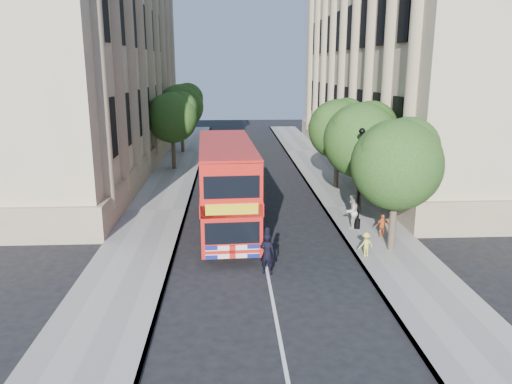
{
  "coord_description": "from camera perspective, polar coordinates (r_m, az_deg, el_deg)",
  "views": [
    {
      "loc": [
        -1.48,
        -18.01,
        8.24
      ],
      "look_at": [
        -0.23,
        5.3,
        2.3
      ],
      "focal_mm": 35.0,
      "sensor_mm": 36.0,
      "label": 1
    }
  ],
  "objects": [
    {
      "name": "box_van",
      "position": [
        34.22,
        -3.57,
        2.54
      ],
      "size": [
        2.05,
        4.69,
        2.65
      ],
      "rotation": [
        0.0,
        0.0,
        -0.03
      ],
      "color": "black",
      "rests_on": "ground"
    },
    {
      "name": "pavement_right",
      "position": [
        30.07,
        10.98,
        -1.78
      ],
      "size": [
        3.5,
        80.0,
        0.12
      ],
      "primitive_type": "cube",
      "color": "gray",
      "rests_on": "ground"
    },
    {
      "name": "double_decker_bus",
      "position": [
        24.89,
        -3.39,
        0.87
      ],
      "size": [
        3.05,
        9.84,
        4.49
      ],
      "rotation": [
        0.0,
        0.0,
        0.05
      ],
      "color": "red",
      "rests_on": "ground"
    },
    {
      "name": "tree_right_near",
      "position": [
        22.64,
        15.89,
        3.57
      ],
      "size": [
        4.0,
        4.0,
        6.08
      ],
      "color": "#473828",
      "rests_on": "ground"
    },
    {
      "name": "pavement_left",
      "position": [
        29.49,
        -11.27,
        -2.11
      ],
      "size": [
        3.5,
        80.0,
        0.12
      ],
      "primitive_type": "cube",
      "color": "gray",
      "rests_on": "ground"
    },
    {
      "name": "building_right",
      "position": [
        44.71,
        17.5,
        14.62
      ],
      "size": [
        12.0,
        38.0,
        18.0
      ],
      "primitive_type": "cube",
      "color": "tan",
      "rests_on": "ground"
    },
    {
      "name": "woman_pedestrian",
      "position": [
        25.95,
        10.89,
        -2.19
      ],
      "size": [
        1.08,
        1.05,
        1.76
      ],
      "primitive_type": "imported",
      "rotation": [
        0.0,
        0.0,
        3.8
      ],
      "color": "beige",
      "rests_on": "pavement_right"
    },
    {
      "name": "child_a",
      "position": [
        24.98,
        14.26,
        -3.76
      ],
      "size": [
        0.7,
        0.34,
        1.15
      ],
      "primitive_type": "imported",
      "rotation": [
        0.0,
        0.0,
        3.24
      ],
      "color": "orange",
      "rests_on": "pavement_right"
    },
    {
      "name": "tree_left_back",
      "position": [
        48.38,
        -8.49,
        9.94
      ],
      "size": [
        4.2,
        4.2,
        6.65
      ],
      "color": "#473828",
      "rests_on": "ground"
    },
    {
      "name": "police_constable",
      "position": [
        20.28,
        1.29,
        -7.05
      ],
      "size": [
        0.74,
        0.63,
        1.73
      ],
      "primitive_type": "imported",
      "rotation": [
        0.0,
        0.0,
        2.74
      ],
      "color": "black",
      "rests_on": "ground"
    },
    {
      "name": "lamp_post",
      "position": [
        25.52,
        11.73,
        1.0
      ],
      "size": [
        0.32,
        0.32,
        5.16
      ],
      "color": "black",
      "rests_on": "pavement_right"
    },
    {
      "name": "tree_left_far",
      "position": [
        40.47,
        -9.51,
        8.7
      ],
      "size": [
        4.0,
        4.0,
        6.3
      ],
      "color": "#473828",
      "rests_on": "ground"
    },
    {
      "name": "building_left",
      "position": [
        43.79,
        -20.06,
        14.44
      ],
      "size": [
        12.0,
        38.0,
        18.0
      ],
      "primitive_type": "cube",
      "color": "tan",
      "rests_on": "ground"
    },
    {
      "name": "tree_right_mid",
      "position": [
        28.28,
        12.05,
        6.25
      ],
      "size": [
        4.2,
        4.2,
        6.37
      ],
      "color": "#473828",
      "rests_on": "ground"
    },
    {
      "name": "ground",
      "position": [
        19.86,
        1.51,
        -10.24
      ],
      "size": [
        120.0,
        120.0,
        0.0
      ],
      "primitive_type": "plane",
      "color": "black",
      "rests_on": "ground"
    },
    {
      "name": "tree_right_far",
      "position": [
        34.08,
        9.45,
        7.47
      ],
      "size": [
        4.0,
        4.0,
        6.15
      ],
      "color": "#473828",
      "rests_on": "ground"
    },
    {
      "name": "child_b",
      "position": [
        22.37,
        12.44,
        -5.86
      ],
      "size": [
        0.8,
        0.6,
        1.1
      ],
      "primitive_type": "imported",
      "rotation": [
        0.0,
        0.0,
        3.45
      ],
      "color": "#DACC4A",
      "rests_on": "pavement_right"
    }
  ]
}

